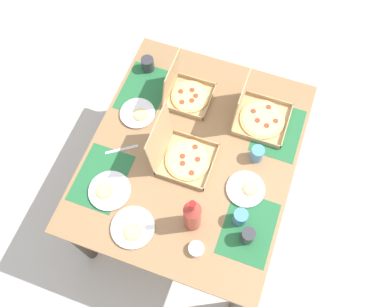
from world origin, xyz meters
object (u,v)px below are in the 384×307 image
object	(u,v)px
plate_middle	(246,189)
condiment_bowl	(196,249)
pizza_box_corner_right	(258,114)
plate_near_left	(138,114)
plate_far_right	(133,228)
pizza_box_edge_far	(186,92)
soda_bottle	(192,215)
cup_dark	(248,236)
cup_spare	(240,217)
pizza_box_corner_left	(182,155)
cup_clear_left	(257,154)
plate_far_left	(109,191)
cup_red	(148,64)

from	to	relation	value
plate_middle	condiment_bowl	size ratio (longest dim) A/B	2.60
pizza_box_corner_right	plate_near_left	xyz separation A→B (m)	(-0.21, 0.67, -0.04)
plate_far_right	plate_middle	bearing A→B (deg)	-50.77
pizza_box_edge_far	soda_bottle	bearing A→B (deg)	-157.60
pizza_box_corner_right	cup_dark	size ratio (longest dim) A/B	3.16
plate_middle	plate_far_right	bearing A→B (deg)	129.23
cup_spare	condiment_bowl	size ratio (longest dim) A/B	1.23
pizza_box_corner_left	plate_far_right	bearing A→B (deg)	167.40
plate_far_right	cup_spare	xyz separation A→B (m)	(0.23, -0.51, 0.04)
plate_far_right	soda_bottle	size ratio (longest dim) A/B	0.71
plate_far_right	cup_dark	xyz separation A→B (m)	(0.15, -0.57, 0.04)
pizza_box_edge_far	cup_dark	size ratio (longest dim) A/B	2.75
pizza_box_edge_far	cup_clear_left	xyz separation A→B (m)	(-0.25, -0.51, 0.00)
plate_near_left	plate_middle	xyz separation A→B (m)	(-0.24, -0.73, 0.00)
plate_far_left	cup_spare	world-z (taller)	cup_spare
plate_middle	cup_dark	size ratio (longest dim) A/B	1.98
pizza_box_edge_far	soda_bottle	world-z (taller)	soda_bottle
condiment_bowl	plate_near_left	bearing A→B (deg)	42.84
cup_clear_left	cup_dark	world-z (taller)	cup_dark
soda_bottle	cup_clear_left	bearing A→B (deg)	-24.07
pizza_box_edge_far	condiment_bowl	bearing A→B (deg)	-156.82
pizza_box_edge_far	pizza_box_corner_right	size ratio (longest dim) A/B	0.87
pizza_box_corner_left	soda_bottle	world-z (taller)	same
pizza_box_corner_left	plate_far_left	distance (m)	0.44
cup_dark	plate_far_right	bearing A→B (deg)	104.58
pizza_box_corner_right	plate_far_left	xyz separation A→B (m)	(-0.70, 0.63, -0.04)
pizza_box_corner_left	pizza_box_corner_right	bearing A→B (deg)	-39.69
cup_spare	cup_dark	xyz separation A→B (m)	(-0.08, -0.06, 0.00)
plate_near_left	cup_spare	world-z (taller)	cup_spare
soda_bottle	pizza_box_corner_right	bearing A→B (deg)	-11.56
plate_far_left	cup_spare	bearing A→B (deg)	-83.20
pizza_box_corner_left	plate_middle	xyz separation A→B (m)	(-0.06, -0.39, -0.04)
cup_dark	condiment_bowl	bearing A→B (deg)	122.25
plate_far_left	soda_bottle	world-z (taller)	soda_bottle
cup_dark	cup_red	distance (m)	1.20
pizza_box_corner_right	plate_far_right	bearing A→B (deg)	153.30
pizza_box_edge_far	soda_bottle	size ratio (longest dim) A/B	0.90
plate_near_left	condiment_bowl	bearing A→B (deg)	-137.16
plate_far_right	cup_red	world-z (taller)	cup_red
pizza_box_corner_right	plate_far_right	distance (m)	0.95
plate_far_right	condiment_bowl	world-z (taller)	condiment_bowl
pizza_box_corner_left	cup_clear_left	distance (m)	0.41
pizza_box_corner_left	cup_dark	distance (m)	0.56
cup_spare	soda_bottle	bearing A→B (deg)	112.93
pizza_box_corner_right	condiment_bowl	distance (m)	0.84
pizza_box_corner_right	plate_far_left	size ratio (longest dim) A/B	1.46
cup_dark	condiment_bowl	world-z (taller)	cup_dark
pizza_box_edge_far	plate_far_left	distance (m)	0.73
pizza_box_corner_left	plate_far_left	xyz separation A→B (m)	(-0.31, 0.30, -0.04)
pizza_box_edge_far	plate_middle	world-z (taller)	pizza_box_edge_far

